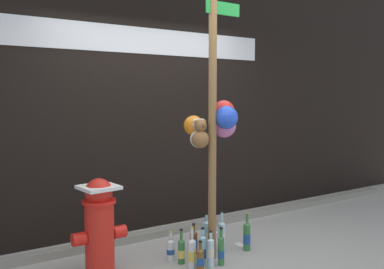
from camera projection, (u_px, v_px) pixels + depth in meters
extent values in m
plane|color=#9E9B93|center=(219.00, 266.00, 3.95)|extent=(14.00, 14.00, 0.00)
cube|color=black|center=(144.00, 66.00, 5.05)|extent=(10.00, 0.20, 3.90)
cube|color=silver|center=(79.00, 35.00, 4.50)|extent=(4.93, 0.01, 0.30)
cube|color=gray|center=(163.00, 232.00, 4.84)|extent=(8.00, 0.12, 0.08)
cylinder|color=olive|center=(212.00, 110.00, 4.04)|extent=(0.08, 0.08, 2.91)
cube|color=#198C33|center=(223.00, 9.00, 4.02)|extent=(0.40, 0.03, 0.12)
sphere|color=orange|center=(194.00, 126.00, 4.15)|extent=(0.20, 0.20, 0.20)
sphere|color=#D66BB2|center=(224.00, 126.00, 4.21)|extent=(0.24, 0.24, 0.24)
sphere|color=blue|center=(226.00, 118.00, 4.08)|extent=(0.23, 0.23, 0.23)
sphere|color=red|center=(224.00, 111.00, 4.20)|extent=(0.22, 0.22, 0.22)
sphere|color=brown|center=(200.00, 139.00, 4.01)|extent=(0.17, 0.17, 0.17)
sphere|color=brown|center=(200.00, 126.00, 4.00)|extent=(0.12, 0.12, 0.12)
sphere|color=brown|center=(197.00, 122.00, 3.97)|extent=(0.05, 0.05, 0.05)
sphere|color=brown|center=(204.00, 122.00, 4.02)|extent=(0.05, 0.05, 0.05)
sphere|color=brown|center=(203.00, 126.00, 3.96)|extent=(0.04, 0.04, 0.04)
sphere|color=silver|center=(199.00, 139.00, 4.07)|extent=(0.17, 0.17, 0.17)
sphere|color=silver|center=(199.00, 125.00, 4.05)|extent=(0.13, 0.13, 0.13)
sphere|color=silver|center=(195.00, 121.00, 4.03)|extent=(0.05, 0.05, 0.05)
sphere|color=silver|center=(203.00, 121.00, 4.07)|extent=(0.05, 0.05, 0.05)
sphere|color=#9D9992|center=(202.00, 125.00, 4.01)|extent=(0.04, 0.04, 0.04)
cylinder|color=red|center=(100.00, 239.00, 3.75)|extent=(0.26, 0.26, 0.65)
cylinder|color=red|center=(99.00, 201.00, 3.72)|extent=(0.30, 0.30, 0.03)
sphere|color=red|center=(99.00, 192.00, 3.71)|extent=(0.25, 0.25, 0.25)
cylinder|color=red|center=(79.00, 239.00, 3.65)|extent=(0.12, 0.12, 0.12)
cylinder|color=red|center=(119.00, 232.00, 3.85)|extent=(0.12, 0.12, 0.12)
cube|color=white|center=(99.00, 187.00, 3.71)|extent=(0.34, 0.34, 0.03)
cylinder|color=#337038|center=(247.00, 238.00, 4.36)|extent=(0.07, 0.07, 0.27)
cone|color=#337038|center=(247.00, 223.00, 4.35)|extent=(0.07, 0.07, 0.03)
cylinder|color=#337038|center=(247.00, 218.00, 4.35)|extent=(0.03, 0.03, 0.09)
cylinder|color=#1E478C|center=(247.00, 239.00, 4.37)|extent=(0.07, 0.07, 0.10)
cylinder|color=gold|center=(247.00, 213.00, 4.34)|extent=(0.03, 0.03, 0.01)
cylinder|color=silver|center=(192.00, 255.00, 3.92)|extent=(0.07, 0.07, 0.25)
cone|color=silver|center=(192.00, 240.00, 3.90)|extent=(0.07, 0.07, 0.03)
cylinder|color=silver|center=(192.00, 233.00, 3.90)|extent=(0.03, 0.03, 0.09)
cylinder|color=#D8C64C|center=(192.00, 256.00, 3.92)|extent=(0.08, 0.08, 0.10)
cylinder|color=gold|center=(192.00, 228.00, 3.89)|extent=(0.03, 0.03, 0.01)
cylinder|color=#337038|center=(181.00, 253.00, 4.02)|extent=(0.06, 0.06, 0.21)
cone|color=#337038|center=(181.00, 240.00, 4.01)|extent=(0.06, 0.06, 0.03)
cylinder|color=#337038|center=(181.00, 235.00, 4.00)|extent=(0.03, 0.03, 0.08)
cylinder|color=#D8C64C|center=(181.00, 254.00, 4.02)|extent=(0.07, 0.07, 0.08)
cylinder|color=black|center=(181.00, 230.00, 4.00)|extent=(0.03, 0.03, 0.01)
cylinder|color=#93CCE0|center=(212.00, 240.00, 4.31)|extent=(0.08, 0.08, 0.25)
cone|color=#93CCE0|center=(212.00, 227.00, 4.30)|extent=(0.08, 0.08, 0.03)
cylinder|color=#93CCE0|center=(212.00, 220.00, 4.29)|extent=(0.04, 0.04, 0.10)
cylinder|color=black|center=(212.00, 215.00, 4.29)|extent=(0.04, 0.04, 0.01)
cylinder|color=#B2DBEA|center=(222.00, 238.00, 4.32)|extent=(0.07, 0.07, 0.29)
cone|color=#B2DBEA|center=(222.00, 222.00, 4.30)|extent=(0.07, 0.07, 0.03)
cylinder|color=#B2DBEA|center=(222.00, 216.00, 4.30)|extent=(0.03, 0.03, 0.09)
cylinder|color=silver|center=(222.00, 237.00, 4.32)|extent=(0.08, 0.08, 0.09)
cylinder|color=black|center=(222.00, 211.00, 4.29)|extent=(0.03, 0.03, 0.01)
cylinder|color=brown|center=(200.00, 261.00, 3.85)|extent=(0.07, 0.07, 0.18)
cone|color=brown|center=(200.00, 249.00, 3.85)|extent=(0.07, 0.07, 0.03)
cylinder|color=brown|center=(200.00, 245.00, 3.84)|extent=(0.03, 0.03, 0.05)
cylinder|color=#1E478C|center=(200.00, 261.00, 3.86)|extent=(0.07, 0.07, 0.07)
cylinder|color=black|center=(200.00, 242.00, 3.84)|extent=(0.04, 0.04, 0.01)
cylinder|color=#B2DBEA|center=(211.00, 254.00, 3.93)|extent=(0.06, 0.06, 0.26)
cone|color=#B2DBEA|center=(211.00, 239.00, 3.92)|extent=(0.06, 0.06, 0.02)
cylinder|color=#B2DBEA|center=(211.00, 235.00, 3.91)|extent=(0.03, 0.03, 0.05)
cylinder|color=silver|center=(211.00, 253.00, 3.93)|extent=(0.06, 0.06, 0.08)
cylinder|color=black|center=(211.00, 232.00, 3.91)|extent=(0.03, 0.03, 0.01)
cylinder|color=silver|center=(171.00, 251.00, 4.10)|extent=(0.07, 0.07, 0.18)
cone|color=silver|center=(171.00, 240.00, 4.09)|extent=(0.07, 0.07, 0.03)
cylinder|color=silver|center=(171.00, 235.00, 4.09)|extent=(0.03, 0.03, 0.06)
cylinder|color=#1E478C|center=(171.00, 251.00, 4.10)|extent=(0.08, 0.08, 0.05)
cylinder|color=gold|center=(171.00, 232.00, 4.09)|extent=(0.03, 0.03, 0.01)
cylinder|color=#337038|center=(221.00, 252.00, 3.98)|extent=(0.06, 0.06, 0.26)
cone|color=#337038|center=(221.00, 237.00, 3.97)|extent=(0.06, 0.06, 0.02)
cylinder|color=#337038|center=(221.00, 232.00, 3.96)|extent=(0.03, 0.03, 0.07)
cylinder|color=#1E478C|center=(221.00, 254.00, 3.98)|extent=(0.06, 0.06, 0.07)
cylinder|color=black|center=(221.00, 228.00, 3.96)|extent=(0.03, 0.03, 0.01)
cylinder|color=brown|center=(194.00, 244.00, 4.26)|extent=(0.08, 0.08, 0.22)
cone|color=brown|center=(194.00, 232.00, 4.24)|extent=(0.08, 0.08, 0.03)
cylinder|color=brown|center=(194.00, 227.00, 4.24)|extent=(0.03, 0.03, 0.06)
cylinder|color=#1E478C|center=(194.00, 243.00, 4.25)|extent=(0.08, 0.08, 0.08)
cylinder|color=black|center=(194.00, 224.00, 4.24)|extent=(0.03, 0.03, 0.01)
cylinder|color=#93CCE0|center=(206.00, 235.00, 4.46)|extent=(0.08, 0.08, 0.26)
cone|color=#93CCE0|center=(206.00, 221.00, 4.45)|extent=(0.08, 0.08, 0.03)
cylinder|color=#93CCE0|center=(206.00, 217.00, 4.44)|extent=(0.03, 0.03, 0.06)
cylinder|color=silver|center=(206.00, 237.00, 4.46)|extent=(0.08, 0.08, 0.09)
cylinder|color=black|center=(206.00, 214.00, 4.44)|extent=(0.03, 0.03, 0.01)
cylinder|color=#93CCE0|center=(203.00, 251.00, 3.99)|extent=(0.07, 0.07, 0.26)
cone|color=#93CCE0|center=(203.00, 236.00, 3.98)|extent=(0.07, 0.07, 0.03)
cylinder|color=#93CCE0|center=(203.00, 232.00, 3.97)|extent=(0.03, 0.03, 0.06)
cylinder|color=#1E478C|center=(203.00, 253.00, 3.99)|extent=(0.07, 0.07, 0.09)
cylinder|color=black|center=(203.00, 228.00, 3.97)|extent=(0.04, 0.04, 0.01)
cube|color=silver|center=(215.00, 232.00, 4.94)|extent=(0.12, 0.08, 0.01)
cube|color=silver|center=(240.00, 245.00, 4.53)|extent=(0.09, 0.15, 0.01)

